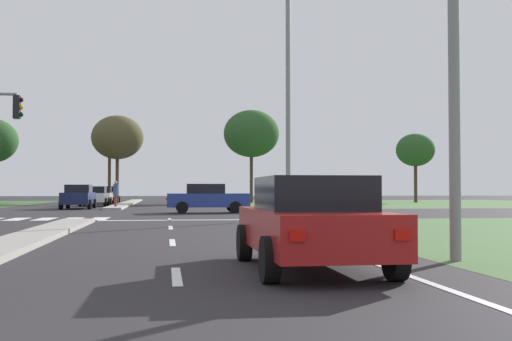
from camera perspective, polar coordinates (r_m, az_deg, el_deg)
The scene contains 26 objects.
ground_plane at distance 33.91m, azimuth -13.69°, elevation -3.80°, with size 200.00×200.00×0.00m, color #282628.
grass_verge_far_right at distance 62.30m, azimuth 12.85°, elevation -2.84°, with size 35.00×35.00×0.01m, color #476B38.
median_island_near at distance 15.14m, azimuth -20.85°, elevation -6.11°, with size 1.20×22.00×0.14m, color gray.
median_island_far at distance 58.82m, azimuth -11.27°, elevation -2.85°, with size 1.20×36.00×0.14m, color #ADA89E.
lane_dash_near at distance 9.49m, azimuth -7.07°, elevation -9.29°, with size 0.14×2.00×0.01m, color silver.
lane_dash_second at distance 15.46m, azimuth -7.44°, elevation -6.36°, with size 0.14×2.00×0.01m, color silver.
lane_dash_third at distance 21.44m, azimuth -7.60°, elevation -5.06°, with size 0.14×2.00×0.01m, color silver.
lane_dash_fourth at distance 27.44m, azimuth -7.69°, elevation -4.33°, with size 0.14×2.00×0.01m, color silver.
edge_line_right at distance 16.15m, azimuth 4.59°, elevation -6.17°, with size 0.14×24.00×0.01m, color silver.
stop_bar_near at distance 26.75m, azimuth -7.03°, elevation -4.40°, with size 6.40×0.50×0.01m, color silver.
crosswalk_bar_fourth at distance 29.23m, azimuth -20.48°, elevation -4.07°, with size 0.70×2.80×0.01m, color silver.
crosswalk_bar_fifth at distance 29.00m, azimuth -18.26°, elevation -4.12°, with size 0.70×2.80×0.01m, color silver.
crosswalk_bar_sixth at distance 28.82m, azimuth -16.00°, elevation -4.15°, with size 0.70×2.80×0.01m, color silver.
crosswalk_bar_seventh at distance 28.69m, azimuth -13.72°, elevation -4.18°, with size 0.70×2.80×0.01m, color silver.
car_navy_near at distance 44.24m, azimuth -15.49°, elevation -2.24°, with size 2.00×4.62×1.60m.
car_blue_second at distance 35.08m, azimuth -4.34°, elevation -2.46°, with size 4.47×1.97×1.58m.
car_grey_fourth at distance 64.65m, azimuth -12.92°, elevation -2.08°, with size 1.96×4.35×1.60m.
car_white_fifth at distance 51.54m, azimuth -14.14°, elevation -2.21°, with size 2.08×4.23×1.52m.
car_red_sixth at distance 10.15m, azimuth 4.89°, elevation -4.57°, with size 1.98×4.46×1.46m.
car_beige_seventh at distance 58.01m, azimuth -13.57°, elevation -2.16°, with size 2.01×4.24×1.51m.
street_lamp_second at distance 27.32m, azimuth 2.51°, elevation 7.39°, with size 1.96×1.61×10.06m.
pedestrian_at_median at distance 44.02m, azimuth -12.36°, elevation -1.79°, with size 0.34×0.34×1.72m.
treeline_third at distance 66.76m, azimuth -12.87°, elevation 2.64°, with size 3.60×3.60×7.87m.
treeline_fourth at distance 60.93m, azimuth -12.21°, elevation 2.88°, with size 4.78×4.78×8.16m.
treeline_fifth at distance 62.65m, azimuth -0.41°, elevation 3.28°, with size 5.42×5.42×9.05m.
treeline_sixth at distance 65.80m, azimuth 13.97°, elevation 1.76°, with size 3.83×3.83×6.86m.
Camera 1 is at (3.34, -3.72, 1.26)m, focal length 45.03 mm.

